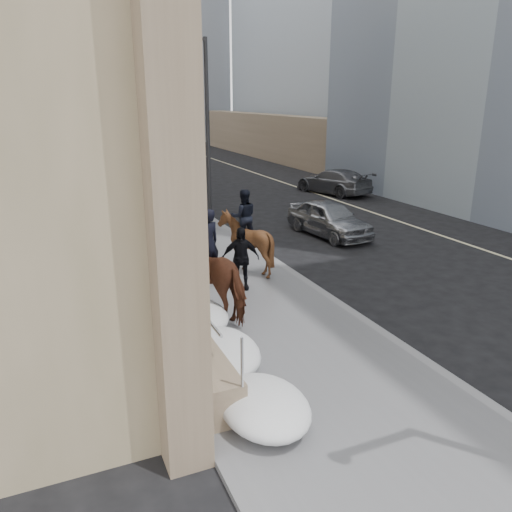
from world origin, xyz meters
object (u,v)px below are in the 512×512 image
(mounted_horse_left, at_px, (219,272))
(car_silver, at_px, (329,218))
(mounted_horse_right, at_px, (245,239))
(pedestrian, at_px, (240,258))
(car_grey, at_px, (333,181))

(mounted_horse_left, xyz_separation_m, car_silver, (6.79, 5.79, -0.50))
(mounted_horse_right, height_order, pedestrian, mounted_horse_right)
(car_silver, bearing_deg, car_grey, 51.21)
(mounted_horse_left, xyz_separation_m, mounted_horse_right, (1.82, 2.71, -0.03))
(mounted_horse_right, relative_size, car_silver, 0.62)
(mounted_horse_left, height_order, pedestrian, mounted_horse_left)
(mounted_horse_left, height_order, mounted_horse_right, mounted_horse_left)
(pedestrian, height_order, car_silver, pedestrian)
(car_grey, bearing_deg, pedestrian, 34.76)
(mounted_horse_left, relative_size, car_silver, 0.64)
(mounted_horse_left, bearing_deg, mounted_horse_right, -144.51)
(mounted_horse_right, bearing_deg, car_grey, -119.81)
(mounted_horse_left, distance_m, pedestrian, 1.76)
(car_silver, xyz_separation_m, car_grey, (5.24, 8.14, -0.00))
(mounted_horse_right, distance_m, car_grey, 15.18)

